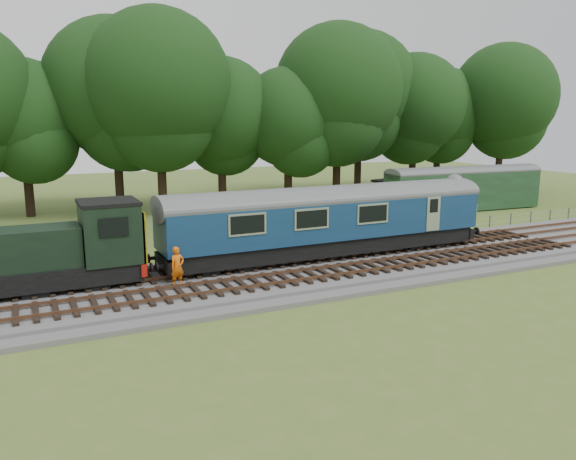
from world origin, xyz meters
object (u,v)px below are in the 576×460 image
worker (177,267)px  dmu_railcar (329,215)px  shunter_loco (45,253)px  parked_coach (464,186)px

worker → dmu_railcar: bearing=-5.0°
dmu_railcar → worker: (-8.72, -1.93, -1.36)m
shunter_loco → parked_coach: 34.56m
worker → parked_coach: (27.76, 12.33, 0.80)m
shunter_loco → worker: size_ratio=4.97×
dmu_railcar → parked_coach: dmu_railcar is taller
shunter_loco → parked_coach: (32.96, 10.40, 0.07)m
dmu_railcar → worker: size_ratio=10.07×
dmu_railcar → worker: bearing=-167.5°
worker → shunter_loco: bearing=142.3°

